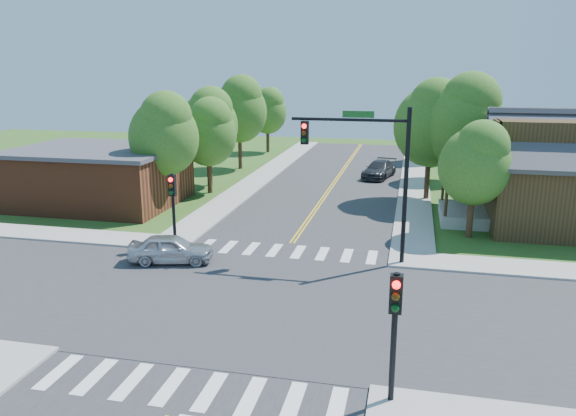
% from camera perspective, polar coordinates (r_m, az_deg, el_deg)
% --- Properties ---
extents(ground, '(100.00, 100.00, 0.00)m').
position_cam_1_polar(ground, '(22.17, -3.77, -9.56)').
color(ground, '#36561B').
rests_on(ground, ground).
extents(road_ns, '(10.00, 90.00, 0.04)m').
position_cam_1_polar(road_ns, '(22.16, -3.78, -9.51)').
color(road_ns, '#2D2D30').
rests_on(road_ns, ground).
extents(road_ew, '(90.00, 10.00, 0.04)m').
position_cam_1_polar(road_ew, '(22.16, -3.78, -9.50)').
color(road_ew, '#2D2D30').
rests_on(road_ew, ground).
extents(intersection_patch, '(10.20, 10.20, 0.06)m').
position_cam_1_polar(intersection_patch, '(22.17, -3.77, -9.56)').
color(intersection_patch, '#2D2D30').
rests_on(intersection_patch, ground).
extents(sidewalk_nw, '(40.00, 40.00, 0.14)m').
position_cam_1_polar(sidewalk_nw, '(42.29, -18.51, 1.49)').
color(sidewalk_nw, '#9E9B93').
rests_on(sidewalk_nw, ground).
extents(crosswalk_north, '(8.85, 2.00, 0.01)m').
position_cam_1_polar(crosswalk_north, '(27.74, -0.18, -4.39)').
color(crosswalk_north, white).
rests_on(crosswalk_north, ground).
extents(crosswalk_south, '(8.85, 2.00, 0.01)m').
position_cam_1_polar(crosswalk_south, '(16.98, -9.94, -17.64)').
color(crosswalk_south, white).
rests_on(crosswalk_south, ground).
extents(centerline, '(0.30, 90.00, 0.01)m').
position_cam_1_polar(centerline, '(22.15, -3.78, -9.45)').
color(centerline, yellow).
rests_on(centerline, ground).
extents(signal_mast_ne, '(5.30, 0.42, 7.20)m').
position_cam_1_polar(signal_mast_ne, '(25.40, 8.18, 4.89)').
color(signal_mast_ne, black).
rests_on(signal_mast_ne, ground).
extents(signal_pole_se, '(0.34, 0.42, 3.80)m').
position_cam_1_polar(signal_pole_se, '(15.17, 10.81, -10.55)').
color(signal_pole_se, black).
rests_on(signal_pole_se, ground).
extents(signal_pole_nw, '(0.34, 0.42, 3.80)m').
position_cam_1_polar(signal_pole_nw, '(28.19, -11.64, 1.14)').
color(signal_pole_nw, black).
rests_on(signal_pole_nw, ground).
extents(building_nw, '(10.40, 8.40, 3.73)m').
position_cam_1_polar(building_nw, '(38.91, -18.63, 3.14)').
color(building_nw, brown).
rests_on(building_nw, ground).
extents(tree_e_a, '(3.70, 3.51, 6.29)m').
position_cam_1_polar(tree_e_a, '(30.67, 18.60, 4.52)').
color(tree_e_a, '#382314').
rests_on(tree_e_a, ground).
extents(tree_e_b, '(5.06, 4.80, 8.60)m').
position_cam_1_polar(tree_e_b, '(37.51, 17.62, 8.63)').
color(tree_e_b, '#382314').
rests_on(tree_e_b, ground).
extents(tree_e_c, '(4.37, 4.15, 7.43)m').
position_cam_1_polar(tree_e_c, '(45.80, 17.12, 8.64)').
color(tree_e_c, '#382314').
rests_on(tree_e_c, ground).
extents(tree_e_d, '(4.48, 4.25, 7.61)m').
position_cam_1_polar(tree_e_d, '(54.83, 15.81, 9.71)').
color(tree_e_d, '#382314').
rests_on(tree_e_d, ground).
extents(tree_w_a, '(4.38, 4.16, 7.45)m').
position_cam_1_polar(tree_w_a, '(35.97, -12.43, 7.53)').
color(tree_w_a, '#382314').
rests_on(tree_w_a, ground).
extents(tree_w_b, '(4.38, 4.17, 7.45)m').
position_cam_1_polar(tree_w_b, '(42.46, -8.01, 8.74)').
color(tree_w_b, '#382314').
rests_on(tree_w_b, ground).
extents(tree_w_c, '(4.80, 4.56, 8.16)m').
position_cam_1_polar(tree_w_c, '(49.26, -4.91, 10.14)').
color(tree_w_c, '#382314').
rests_on(tree_w_c, ground).
extents(tree_w_d, '(3.97, 3.77, 6.74)m').
position_cam_1_polar(tree_w_d, '(58.73, -2.03, 9.96)').
color(tree_w_d, '#382314').
rests_on(tree_w_d, ground).
extents(tree_house, '(4.82, 4.58, 8.19)m').
position_cam_1_polar(tree_house, '(38.39, 14.43, 8.57)').
color(tree_house, '#382314').
rests_on(tree_house, ground).
extents(tree_bldg, '(4.03, 3.82, 6.84)m').
position_cam_1_polar(tree_bldg, '(39.98, -8.05, 7.81)').
color(tree_bldg, '#382314').
rests_on(tree_bldg, ground).
extents(car_silver, '(3.25, 4.56, 1.32)m').
position_cam_1_polar(car_silver, '(26.62, -11.80, -4.14)').
color(car_silver, silver).
rests_on(car_silver, ground).
extents(car_dgrey, '(3.94, 5.48, 1.35)m').
position_cam_1_polar(car_dgrey, '(46.08, 9.24, 3.85)').
color(car_dgrey, '#2E3033').
rests_on(car_dgrey, ground).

